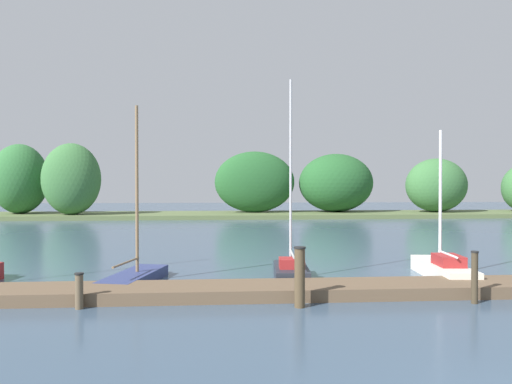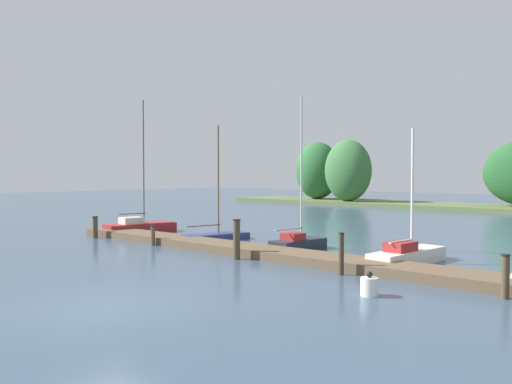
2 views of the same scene
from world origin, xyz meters
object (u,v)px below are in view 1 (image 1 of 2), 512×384
Objects in this scene: mooring_piling_1 at (79,291)px; mooring_piling_2 at (300,277)px; sailboat_3 at (442,268)px; mooring_piling_3 at (475,277)px; sailboat_1 at (136,274)px; sailboat_2 at (291,269)px.

mooring_piling_2 is at bearing -2.64° from mooring_piling_1.
sailboat_3 is 3.64m from mooring_piling_3.
sailboat_3 is at bearing 78.21° from mooring_piling_3.
sailboat_1 is at bearing 160.01° from mooring_piling_3.
sailboat_3 is 6.64m from mooring_piling_2.
sailboat_1 is 6.20× the size of mooring_piling_1.
sailboat_1 is 6.05m from mooring_piling_2.
sailboat_3 is at bearing 16.48° from mooring_piling_1.
mooring_piling_3 is at bearing -1.09° from mooring_piling_1.
mooring_piling_2 is (5.75, -0.27, 0.33)m from mooring_piling_1.
sailboat_2 reaches higher than mooring_piling_2.
sailboat_1 is at bearing 74.72° from mooring_piling_1.
mooring_piling_1 is at bearing 177.36° from mooring_piling_2.
sailboat_3 is at bearing -86.44° from sailboat_2.
mooring_piling_3 is (10.57, -0.20, 0.24)m from mooring_piling_1.
sailboat_1 is at bearing 95.39° from sailboat_3.
sailboat_1 reaches higher than mooring_piling_2.
sailboat_2 is 4.25× the size of mooring_piling_2.
mooring_piling_2 reaches higher than mooring_piling_1.
sailboat_2 is at bearing -75.42° from sailboat_1.
sailboat_1 reaches higher than sailboat_3.
sailboat_3 reaches higher than mooring_piling_3.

